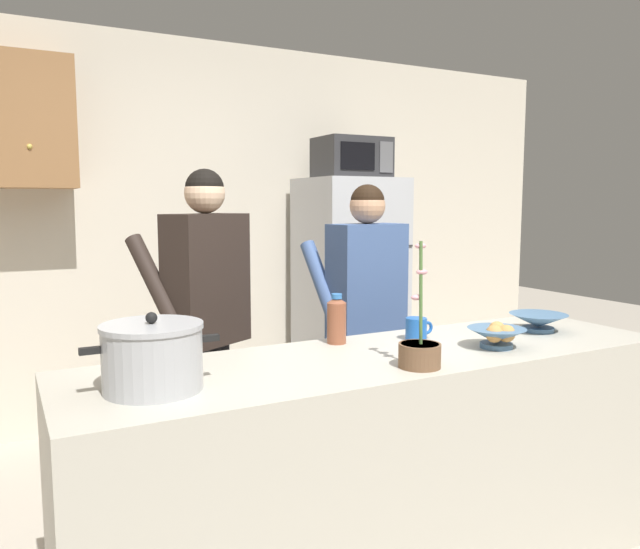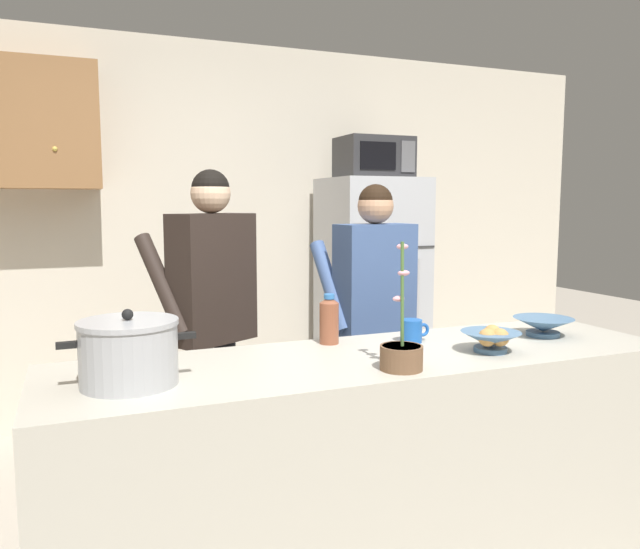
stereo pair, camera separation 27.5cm
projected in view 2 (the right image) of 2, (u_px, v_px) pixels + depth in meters
The scene contains 12 objects.
back_wall_unit at pixel (192, 215), 4.26m from camera, with size 6.00×0.48×2.60m.
kitchen_island at pixel (373, 470), 2.39m from camera, with size 2.43×0.68×0.92m, color #BCB7A8.
refrigerator at pixel (371, 296), 4.39m from camera, with size 0.64×0.68×1.67m.
microwave at pixel (374, 158), 4.26m from camera, with size 0.48×0.37×0.28m.
person_near_pot at pixel (211, 296), 3.05m from camera, with size 0.62×0.58×1.66m.
person_by_sink at pixel (374, 300), 3.23m from camera, with size 0.52×0.45×1.59m.
cooking_pot at pixel (129, 352), 1.94m from camera, with size 0.43×0.31×0.25m.
coffee_mug at pixel (412, 331), 2.55m from camera, with size 0.13×0.09×0.10m.
bread_bowl at pixel (491, 339), 2.38m from camera, with size 0.23×0.23×0.10m.
empty_bowl at pixel (543, 326), 2.66m from camera, with size 0.26×0.26×0.08m.
bottle_near_edge at pixel (329, 319), 2.52m from camera, with size 0.08×0.08×0.21m.
potted_orchid at pixel (401, 352), 2.12m from camera, with size 0.15×0.15×0.45m.
Camera 2 is at (-1.05, -2.04, 1.50)m, focal length 34.36 mm.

